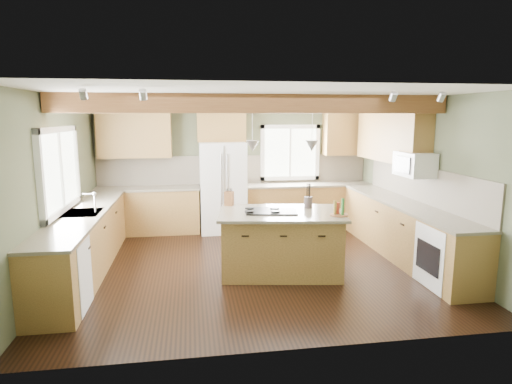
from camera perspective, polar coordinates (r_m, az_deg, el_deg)
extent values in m
plane|color=black|center=(6.79, -0.40, -9.72)|extent=(5.60, 5.60, 0.00)
plane|color=silver|center=(6.40, -0.43, 12.76)|extent=(5.60, 5.60, 0.00)
plane|color=#4D553C|center=(8.93, -2.74, 3.60)|extent=(5.60, 0.00, 5.60)
plane|color=#4D553C|center=(6.67, -24.94, 0.52)|extent=(0.00, 5.00, 5.00)
plane|color=#4D553C|center=(7.41, 21.56, 1.60)|extent=(0.00, 5.00, 5.00)
cube|color=brown|center=(6.05, 0.06, 11.69)|extent=(5.55, 0.26, 0.26)
cube|color=brown|center=(8.78, -2.73, 11.60)|extent=(5.55, 0.20, 0.10)
cube|color=brown|center=(8.93, -2.72, 3.02)|extent=(5.58, 0.03, 0.58)
cube|color=brown|center=(7.45, 21.23, 0.97)|extent=(0.03, 3.70, 0.58)
cube|color=brown|center=(8.77, -14.20, -2.51)|extent=(2.02, 0.60, 0.88)
cube|color=#4C4438|center=(8.68, -14.33, 0.45)|extent=(2.06, 0.64, 0.04)
cube|color=brown|center=(9.05, 6.94, -1.89)|extent=(2.62, 0.60, 0.88)
cube|color=#4C4438|center=(8.97, 7.00, 0.99)|extent=(2.66, 0.64, 0.04)
cube|color=brown|center=(6.82, -21.87, -6.48)|extent=(0.60, 3.70, 0.88)
cube|color=#4C4438|center=(6.71, -22.12, -2.71)|extent=(0.64, 3.74, 0.04)
cube|color=brown|center=(7.47, 18.95, -4.91)|extent=(0.60, 3.70, 0.88)
cube|color=#4C4438|center=(7.37, 19.15, -1.45)|extent=(0.64, 3.74, 0.04)
cube|color=brown|center=(8.72, -15.87, 7.37)|extent=(1.40, 0.35, 0.90)
cube|color=brown|center=(8.68, -4.66, 9.02)|extent=(0.96, 0.35, 0.70)
cube|color=brown|center=(8.06, 17.55, 7.10)|extent=(0.35, 2.20, 0.90)
cube|color=brown|center=(9.24, 11.81, 7.66)|extent=(0.90, 0.35, 0.90)
cube|color=white|center=(6.68, -24.82, 2.70)|extent=(0.04, 1.60, 1.05)
cube|color=white|center=(9.08, 4.53, 5.27)|extent=(1.10, 0.04, 1.00)
cube|color=#262628|center=(6.71, -22.12, -2.67)|extent=(0.50, 0.65, 0.03)
cylinder|color=#B2B2B7|center=(6.64, -20.69, -1.42)|extent=(0.02, 0.02, 0.28)
cube|color=white|center=(5.63, -24.74, -10.26)|extent=(0.60, 0.60, 0.84)
cube|color=white|center=(6.39, 24.28, -7.84)|extent=(0.60, 0.72, 0.84)
cube|color=white|center=(7.23, 20.38, 3.48)|extent=(0.40, 0.70, 0.38)
cone|color=#B2B2B7|center=(6.12, -0.49, 6.14)|extent=(0.18, 0.18, 0.16)
cone|color=#B2B2B7|center=(6.17, 7.44, 6.09)|extent=(0.18, 0.18, 0.16)
cube|color=white|center=(8.58, -4.44, 0.63)|extent=(0.90, 0.74, 1.80)
cube|color=brown|center=(6.39, 3.36, -6.85)|extent=(1.83, 1.28, 0.88)
cube|color=#4C4438|center=(6.28, 3.40, -2.83)|extent=(1.96, 1.41, 0.04)
cube|color=black|center=(6.26, 2.11, -2.57)|extent=(0.80, 0.59, 0.02)
cube|color=brown|center=(6.70, -3.61, -0.87)|extent=(0.16, 0.14, 0.22)
cylinder|color=#3F3632|center=(6.57, 6.97, -1.37)|extent=(0.15, 0.15, 0.17)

